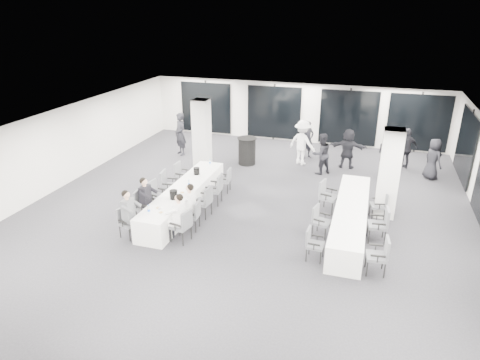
{
  "coord_description": "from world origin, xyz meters",
  "views": [
    {
      "loc": [
        3.48,
        -11.85,
        6.14
      ],
      "look_at": [
        -0.16,
        -0.2,
        1.13
      ],
      "focal_mm": 32.0,
      "sensor_mm": 36.0,
      "label": 1
    }
  ],
  "objects_px": {
    "chair_main_right_near": "(183,224)",
    "chair_main_right_fourth": "(216,187)",
    "chair_main_right_far": "(226,179)",
    "chair_main_left_second": "(143,204)",
    "chair_side_left_near": "(313,242)",
    "chair_side_left_mid": "(319,219)",
    "standing_guest_d": "(407,146)",
    "standing_guest_h": "(388,152)",
    "standing_guest_e": "(434,156)",
    "chair_side_left_far": "(326,194)",
    "standing_guest_b": "(321,151)",
    "chair_main_right_mid": "(205,200)",
    "standing_guest_c": "(302,140)",
    "chair_main_left_far": "(181,174)",
    "chair_main_right_second": "(194,214)",
    "chair_side_right_mid": "(381,223)",
    "standing_guest_g": "(180,131)",
    "banquet_table_main": "(184,198)",
    "ice_bucket_near": "(174,195)",
    "chair_main_left_mid": "(156,194)",
    "chair_main_left_fourth": "(168,183)",
    "chair_side_right_near": "(380,254)",
    "banquet_table_side": "(350,218)",
    "chair_main_left_near": "(127,220)",
    "chair_side_right_far": "(380,203)",
    "standing_guest_f": "(348,146)",
    "standing_guest_a": "(308,137)",
    "ice_bucket_far": "(197,171)"
  },
  "relations": [
    {
      "from": "chair_main_left_fourth",
      "to": "standing_guest_d",
      "type": "distance_m",
      "value": 9.56
    },
    {
      "from": "standing_guest_g",
      "to": "chair_main_left_second",
      "type": "bearing_deg",
      "value": -37.06
    },
    {
      "from": "standing_guest_h",
      "to": "standing_guest_e",
      "type": "bearing_deg",
      "value": -109.18
    },
    {
      "from": "chair_side_left_far",
      "to": "standing_guest_b",
      "type": "distance_m",
      "value": 3.31
    },
    {
      "from": "chair_main_left_mid",
      "to": "chair_main_right_second",
      "type": "xyz_separation_m",
      "value": [
        1.66,
        -0.83,
        -0.05
      ]
    },
    {
      "from": "chair_main_left_far",
      "to": "standing_guest_d",
      "type": "relative_size",
      "value": 0.5
    },
    {
      "from": "chair_side_left_near",
      "to": "chair_side_right_mid",
      "type": "relative_size",
      "value": 0.87
    },
    {
      "from": "standing_guest_f",
      "to": "chair_side_left_far",
      "type": "bearing_deg",
      "value": 87.92
    },
    {
      "from": "chair_main_right_second",
      "to": "chair_side_left_near",
      "type": "xyz_separation_m",
      "value": [
        3.55,
        -0.56,
        -0.01
      ]
    },
    {
      "from": "chair_main_left_near",
      "to": "chair_side_right_far",
      "type": "relative_size",
      "value": 1.02
    },
    {
      "from": "chair_main_left_fourth",
      "to": "standing_guest_b",
      "type": "bearing_deg",
      "value": 123.54
    },
    {
      "from": "chair_main_right_near",
      "to": "standing_guest_a",
      "type": "height_order",
      "value": "standing_guest_a"
    },
    {
      "from": "chair_main_left_far",
      "to": "chair_main_right_second",
      "type": "xyz_separation_m",
      "value": [
        1.66,
        -2.75,
        -0.03
      ]
    },
    {
      "from": "chair_main_left_fourth",
      "to": "standing_guest_h",
      "type": "relative_size",
      "value": 0.47
    },
    {
      "from": "banquet_table_side",
      "to": "chair_side_left_far",
      "type": "relative_size",
      "value": 4.97
    },
    {
      "from": "chair_main_left_mid",
      "to": "chair_side_left_near",
      "type": "bearing_deg",
      "value": 85.92
    },
    {
      "from": "chair_main_left_far",
      "to": "standing_guest_b",
      "type": "bearing_deg",
      "value": 125.46
    },
    {
      "from": "standing_guest_h",
      "to": "chair_main_right_mid",
      "type": "bearing_deg",
      "value": 94.63
    },
    {
      "from": "chair_side_left_near",
      "to": "ice_bucket_far",
      "type": "relative_size",
      "value": 3.64
    },
    {
      "from": "chair_main_right_near",
      "to": "standing_guest_c",
      "type": "height_order",
      "value": "standing_guest_c"
    },
    {
      "from": "chair_side_left_far",
      "to": "standing_guest_c",
      "type": "xyz_separation_m",
      "value": [
        -1.49,
        4.11,
        0.47
      ]
    },
    {
      "from": "chair_side_left_mid",
      "to": "standing_guest_d",
      "type": "relative_size",
      "value": 0.48
    },
    {
      "from": "chair_side_right_mid",
      "to": "standing_guest_h",
      "type": "height_order",
      "value": "standing_guest_h"
    },
    {
      "from": "chair_main_left_far",
      "to": "chair_side_left_near",
      "type": "xyz_separation_m",
      "value": [
        5.21,
        -3.3,
        -0.04
      ]
    },
    {
      "from": "chair_side_left_mid",
      "to": "standing_guest_d",
      "type": "height_order",
      "value": "standing_guest_d"
    },
    {
      "from": "chair_main_left_far",
      "to": "chair_main_right_mid",
      "type": "height_order",
      "value": "chair_main_right_mid"
    },
    {
      "from": "chair_main_right_near",
      "to": "standing_guest_g",
      "type": "bearing_deg",
      "value": 36.59
    },
    {
      "from": "chair_main_right_far",
      "to": "standing_guest_h",
      "type": "xyz_separation_m",
      "value": [
        5.39,
        2.95,
        0.58
      ]
    },
    {
      "from": "chair_main_left_second",
      "to": "chair_side_left_near",
      "type": "height_order",
      "value": "chair_main_left_second"
    },
    {
      "from": "standing_guest_e",
      "to": "chair_main_right_near",
      "type": "bearing_deg",
      "value": 101.44
    },
    {
      "from": "standing_guest_g",
      "to": "ice_bucket_near",
      "type": "bearing_deg",
      "value": -28.48
    },
    {
      "from": "chair_main_right_mid",
      "to": "standing_guest_c",
      "type": "xyz_separation_m",
      "value": [
        2.04,
        5.68,
        0.47
      ]
    },
    {
      "from": "chair_side_left_far",
      "to": "standing_guest_b",
      "type": "relative_size",
      "value": 0.55
    },
    {
      "from": "chair_main_right_near",
      "to": "chair_side_right_mid",
      "type": "distance_m",
      "value": 5.47
    },
    {
      "from": "chair_side_left_near",
      "to": "standing_guest_g",
      "type": "distance_m",
      "value": 9.55
    },
    {
      "from": "chair_side_right_mid",
      "to": "chair_main_right_far",
      "type": "bearing_deg",
      "value": 63.09
    },
    {
      "from": "chair_main_left_mid",
      "to": "standing_guest_g",
      "type": "xyz_separation_m",
      "value": [
        -1.57,
        5.33,
        0.5
      ]
    },
    {
      "from": "chair_main_right_far",
      "to": "standing_guest_c",
      "type": "relative_size",
      "value": 0.41
    },
    {
      "from": "ice_bucket_near",
      "to": "standing_guest_b",
      "type": "bearing_deg",
      "value": 55.29
    },
    {
      "from": "chair_main_left_far",
      "to": "chair_main_right_second",
      "type": "distance_m",
      "value": 3.21
    },
    {
      "from": "chair_main_left_second",
      "to": "chair_side_right_near",
      "type": "distance_m",
      "value": 6.91
    },
    {
      "from": "chair_main_right_near",
      "to": "chair_main_right_fourth",
      "type": "xyz_separation_m",
      "value": [
        0.01,
        2.59,
        0.03
      ]
    },
    {
      "from": "banquet_table_main",
      "to": "chair_side_left_mid",
      "type": "height_order",
      "value": "chair_side_left_mid"
    },
    {
      "from": "chair_main_right_near",
      "to": "chair_main_right_far",
      "type": "height_order",
      "value": "chair_main_right_near"
    },
    {
      "from": "ice_bucket_near",
      "to": "chair_main_left_mid",
      "type": "bearing_deg",
      "value": 149.76
    },
    {
      "from": "chair_main_right_second",
      "to": "standing_guest_e",
      "type": "height_order",
      "value": "standing_guest_e"
    },
    {
      "from": "banquet_table_side",
      "to": "ice_bucket_near",
      "type": "xyz_separation_m",
      "value": [
        -5.14,
        -1.04,
        0.51
      ]
    },
    {
      "from": "banquet_table_main",
      "to": "chair_side_right_near",
      "type": "distance_m",
      "value": 6.33
    },
    {
      "from": "banquet_table_main",
      "to": "chair_main_right_far",
      "type": "relative_size",
      "value": 5.79
    },
    {
      "from": "chair_main_right_second",
      "to": "chair_main_right_far",
      "type": "height_order",
      "value": "chair_main_right_second"
    }
  ]
}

